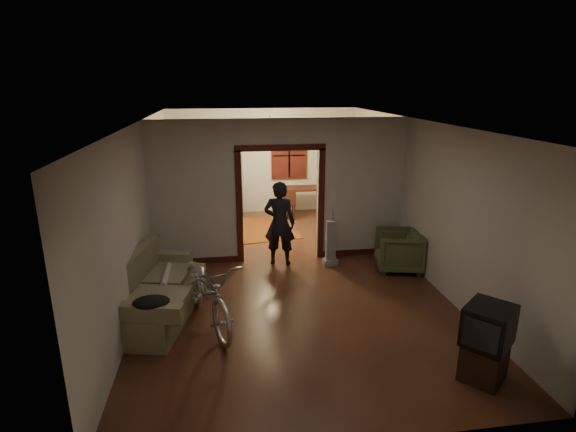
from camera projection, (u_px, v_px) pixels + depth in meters
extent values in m
cube|color=#3B1E13|center=(286.00, 272.00, 8.47)|extent=(5.00, 8.50, 0.01)
cube|color=white|center=(285.00, 121.00, 7.67)|extent=(5.00, 8.50, 0.01)
cube|color=beige|center=(263.00, 161.00, 12.10)|extent=(5.00, 0.02, 2.80)
cube|color=beige|center=(142.00, 206.00, 7.72)|extent=(0.02, 8.50, 2.80)
cube|color=beige|center=(417.00, 196.00, 8.42)|extent=(0.02, 8.50, 2.80)
cube|color=beige|center=(280.00, 191.00, 8.78)|extent=(5.00, 0.14, 2.80)
cube|color=#3B120D|center=(280.00, 206.00, 8.87)|extent=(1.74, 0.20, 2.32)
cube|color=black|center=(289.00, 155.00, 12.12)|extent=(0.98, 0.06, 1.28)
sphere|color=#FFE0A5|center=(270.00, 133.00, 10.17)|extent=(0.24, 0.24, 0.24)
cube|color=silver|center=(333.00, 198.00, 8.90)|extent=(0.08, 0.01, 0.12)
cube|color=#706E4B|center=(157.00, 286.00, 6.78)|extent=(1.39, 2.26, 0.97)
cylinder|color=beige|center=(166.00, 275.00, 7.07)|extent=(0.10, 0.81, 0.10)
ellipsoid|color=black|center=(151.00, 302.00, 5.87)|extent=(0.48, 0.36, 0.14)
imported|color=silver|center=(207.00, 291.00, 6.54)|extent=(1.33, 2.13, 1.06)
imported|color=#4D5630|center=(399.00, 250.00, 8.52)|extent=(1.00, 0.98, 0.77)
cube|color=black|center=(484.00, 362.00, 5.38)|extent=(0.67, 0.66, 0.45)
cube|color=black|center=(489.00, 325.00, 5.24)|extent=(0.74, 0.74, 0.48)
cube|color=gray|center=(331.00, 243.00, 8.72)|extent=(0.30, 0.25, 0.90)
imported|color=black|center=(279.00, 223.00, 8.66)|extent=(0.69, 0.55, 1.66)
cube|color=maroon|center=(263.00, 229.00, 10.97)|extent=(1.70, 2.08, 0.01)
cube|color=#2A351F|center=(222.00, 183.00, 11.55)|extent=(1.07, 0.78, 1.92)
sphere|color=#1E5972|center=(220.00, 145.00, 11.27)|extent=(0.27, 0.27, 0.27)
cube|color=black|center=(304.00, 202.00, 11.92)|extent=(1.17, 0.85, 0.78)
cube|color=black|center=(287.00, 204.00, 11.65)|extent=(0.44, 0.44, 0.84)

